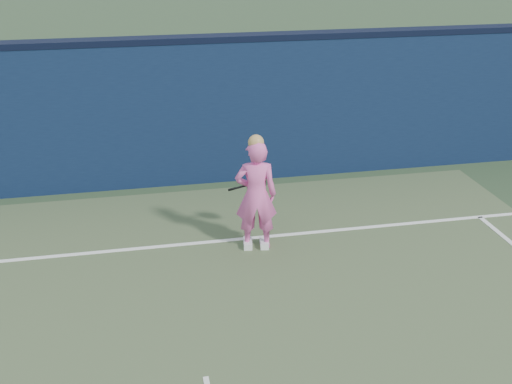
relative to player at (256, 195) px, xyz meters
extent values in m
cube|color=#0C1A37|center=(-1.09, 2.75, 0.43)|extent=(24.00, 0.40, 2.50)
cube|color=black|center=(-1.09, 2.75, 1.73)|extent=(24.00, 0.42, 0.10)
imported|color=#ED5CB0|center=(0.00, 0.00, -0.01)|extent=(0.64, 0.47, 1.63)
sphere|color=tan|center=(0.00, 0.00, 0.78)|extent=(0.22, 0.22, 0.22)
cube|color=white|center=(0.12, -0.02, -0.77)|extent=(0.16, 0.29, 0.10)
cube|color=white|center=(-0.12, 0.02, -0.77)|extent=(0.16, 0.29, 0.10)
torus|color=black|center=(0.09, 0.42, -0.01)|extent=(0.31, 0.07, 0.31)
torus|color=gold|center=(0.09, 0.42, -0.01)|extent=(0.25, 0.05, 0.25)
cylinder|color=beige|center=(0.09, 0.42, -0.01)|extent=(0.25, 0.04, 0.25)
cylinder|color=black|center=(-0.13, 0.48, -0.07)|extent=(0.28, 0.06, 0.10)
cylinder|color=black|center=(-0.26, 0.52, -0.11)|extent=(0.13, 0.05, 0.07)
cube|color=white|center=(-1.09, 0.25, -0.81)|extent=(11.00, 0.08, 0.01)
camera|label=1|loc=(-1.64, -8.13, 3.59)|focal=45.00mm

